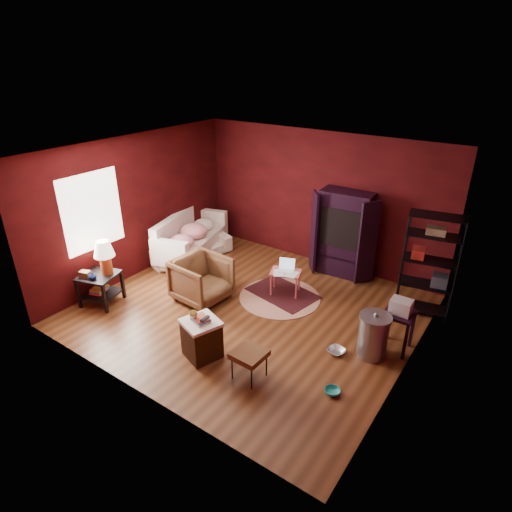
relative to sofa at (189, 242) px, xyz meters
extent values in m
cube|color=brown|center=(2.40, -1.03, -0.37)|extent=(5.50, 5.00, 0.02)
cube|color=white|center=(2.40, -1.03, 2.45)|extent=(5.50, 5.00, 0.02)
cube|color=#460A0B|center=(2.40, 1.48, 1.04)|extent=(5.50, 0.02, 2.80)
cube|color=#460A0B|center=(2.40, -3.54, 1.04)|extent=(5.50, 0.02, 2.80)
cube|color=#460A0B|center=(-0.36, -1.03, 1.04)|extent=(0.02, 5.00, 2.80)
cube|color=#460A0B|center=(5.16, -1.03, 1.04)|extent=(0.02, 5.00, 2.80)
cube|color=white|center=(-0.33, -2.03, 1.24)|extent=(0.02, 1.20, 1.40)
imported|color=white|center=(0.00, 0.00, 0.00)|extent=(1.09, 1.92, 0.72)
imported|color=black|center=(1.45, -1.21, 0.09)|extent=(0.89, 0.94, 0.91)
imported|color=silver|center=(4.18, -1.24, -0.23)|extent=(0.27, 0.12, 0.26)
imported|color=#25ADA8|center=(4.51, -2.06, -0.25)|extent=(0.22, 0.09, 0.21)
imported|color=#0D1544|center=(0.09, -2.52, 0.28)|extent=(0.15, 0.15, 0.13)
imported|color=#D3BE67|center=(2.45, -2.50, 0.39)|extent=(0.14, 0.13, 0.12)
cube|color=black|center=(0.02, -2.36, 0.20)|extent=(0.76, 0.76, 0.04)
cube|color=black|center=(0.02, -2.36, -0.18)|extent=(0.71, 0.71, 0.03)
cube|color=black|center=(-0.16, -2.70, -0.08)|extent=(0.06, 0.06, 0.57)
cube|color=black|center=(0.36, -2.54, -0.08)|extent=(0.06, 0.06, 0.57)
cube|color=black|center=(-0.32, -2.18, -0.08)|extent=(0.06, 0.06, 0.57)
cube|color=black|center=(0.20, -2.01, -0.08)|extent=(0.06, 0.06, 0.57)
cylinder|color=#BA5122|center=(0.11, -2.22, 0.39)|extent=(0.25, 0.25, 0.34)
cone|color=#F2E5C6|center=(0.11, -2.22, 0.70)|extent=(0.46, 0.46, 0.28)
cube|color=olive|center=(-0.08, -2.55, 0.28)|extent=(0.21, 0.17, 0.12)
cube|color=#B52D36|center=(-0.03, -2.37, -0.13)|extent=(0.30, 0.34, 0.03)
cube|color=teal|center=(-0.02, -2.37, -0.10)|extent=(0.30, 0.34, 0.03)
cube|color=gold|center=(-0.01, -2.37, -0.06)|extent=(0.30, 0.34, 0.03)
cube|color=white|center=(0.07, 0.04, -0.08)|extent=(1.29, 2.07, 0.41)
cube|color=white|center=(-0.27, -0.06, 0.20)|extent=(0.68, 1.91, 0.81)
cube|color=white|center=(0.32, -0.89, 0.15)|extent=(0.83, 0.39, 0.56)
cube|color=white|center=(-0.18, 0.97, 0.15)|extent=(0.83, 0.39, 0.56)
ellipsoid|color=#FF2441|center=(0.26, -0.49, 0.25)|extent=(0.65, 0.65, 0.28)
ellipsoid|color=#FF2441|center=(0.12, 0.05, 0.27)|extent=(0.72, 0.72, 0.32)
ellipsoid|color=white|center=(-0.02, 0.54, 0.23)|extent=(0.60, 0.60, 0.26)
cube|color=#40220E|center=(2.54, -2.45, -0.08)|extent=(0.60, 0.60, 0.57)
cube|color=white|center=(2.54, -2.45, 0.23)|extent=(0.64, 0.64, 0.05)
cube|color=beige|center=(2.54, -2.45, 0.27)|extent=(0.33, 0.29, 0.02)
cube|color=#4A76AC|center=(2.54, -2.45, 0.29)|extent=(0.30, 0.26, 0.02)
cube|color=#C5504A|center=(2.54, -2.45, 0.32)|extent=(0.31, 0.28, 0.02)
cube|color=black|center=(2.63, -2.45, 0.34)|extent=(0.05, 0.17, 0.02)
cube|color=black|center=(3.40, -2.43, 0.04)|extent=(0.45, 0.45, 0.09)
cube|color=black|center=(3.40, -2.43, -0.02)|extent=(0.40, 0.40, 0.02)
cylinder|color=black|center=(3.22, -2.60, -0.18)|extent=(0.02, 0.02, 0.36)
cylinder|color=black|center=(3.57, -2.61, -0.18)|extent=(0.02, 0.02, 0.36)
cylinder|color=black|center=(3.24, -2.25, -0.18)|extent=(0.02, 0.02, 0.36)
cylinder|color=black|center=(3.58, -2.27, -0.18)|extent=(0.02, 0.02, 0.36)
cylinder|color=beige|center=(2.60, -0.35, -0.35)|extent=(1.81, 1.81, 0.01)
cube|color=#4D141A|center=(2.57, -0.20, -0.34)|extent=(1.40, 1.07, 0.01)
cube|color=#F97277|center=(2.61, -0.16, 0.10)|extent=(0.65, 0.55, 0.03)
cylinder|color=#F97277|center=(2.43, -0.39, -0.13)|extent=(0.04, 0.04, 0.46)
cylinder|color=#F97277|center=(2.88, -0.23, -0.13)|extent=(0.04, 0.04, 0.46)
cylinder|color=#F97277|center=(2.33, -0.10, -0.13)|extent=(0.04, 0.04, 0.46)
cylinder|color=#F97277|center=(2.78, 0.06, -0.13)|extent=(0.04, 0.04, 0.46)
cube|color=white|center=(2.60, -0.14, 0.12)|extent=(0.35, 0.29, 0.01)
cube|color=silver|center=(2.56, -0.04, 0.22)|extent=(0.30, 0.16, 0.20)
cube|color=white|center=(2.53, -0.29, 0.11)|extent=(0.31, 0.34, 0.00)
cube|color=white|center=(2.75, -0.20, 0.11)|extent=(0.24, 0.30, 0.00)
cube|color=black|center=(3.11, 1.27, 0.52)|extent=(1.05, 0.63, 1.76)
cube|color=black|center=(3.11, 1.18, 0.70)|extent=(0.86, 0.47, 0.79)
cube|color=black|center=(2.57, 0.97, 0.52)|extent=(0.30, 0.35, 1.66)
cube|color=black|center=(3.68, 1.05, 0.52)|extent=(0.25, 0.38, 1.66)
cube|color=#292C2D|center=(3.11, 1.22, 0.61)|extent=(0.60, 0.50, 0.48)
cube|color=black|center=(3.13, 0.99, 0.61)|extent=(0.46, 0.04, 0.37)
cube|color=black|center=(3.11, 1.22, 0.05)|extent=(0.86, 0.52, 0.05)
cylinder|color=black|center=(4.53, 0.42, 0.55)|extent=(0.03, 0.03, 1.83)
cylinder|color=black|center=(5.37, 0.57, 0.55)|extent=(0.03, 0.03, 1.83)
cylinder|color=black|center=(4.46, 0.78, 0.55)|extent=(0.03, 0.03, 1.83)
cylinder|color=black|center=(5.30, 0.93, 0.55)|extent=(0.03, 0.03, 1.83)
cube|color=black|center=(4.91, 0.67, -0.26)|extent=(0.95, 0.54, 0.03)
cube|color=black|center=(4.91, 0.67, 0.20)|extent=(0.95, 0.54, 0.03)
cube|color=black|center=(4.91, 0.67, 0.66)|extent=(0.95, 0.54, 0.03)
cube|color=black|center=(4.91, 0.67, 1.11)|extent=(0.95, 0.54, 0.03)
cube|color=black|center=(4.91, 0.67, 1.45)|extent=(0.95, 0.54, 0.03)
cube|color=maroon|center=(4.71, 0.64, 0.76)|extent=(0.25, 0.29, 0.16)
cube|color=#353542|center=(5.11, 0.71, 0.32)|extent=(0.30, 0.30, 0.20)
cube|color=#846C4F|center=(4.91, 0.67, 1.19)|extent=(0.34, 0.26, 0.12)
cube|color=black|center=(4.87, -0.61, 0.27)|extent=(0.45, 0.45, 0.04)
cube|color=black|center=(4.69, -0.80, -0.04)|extent=(0.04, 0.04, 0.63)
cube|color=black|center=(5.06, -0.79, -0.04)|extent=(0.04, 0.04, 0.63)
cube|color=black|center=(4.68, -0.43, -0.04)|extent=(0.04, 0.04, 0.63)
cube|color=black|center=(5.05, -0.42, -0.04)|extent=(0.04, 0.04, 0.63)
cube|color=silver|center=(4.87, -0.61, 0.40)|extent=(0.31, 0.25, 0.22)
cylinder|color=#96969C|center=(4.63, -0.97, -0.03)|extent=(0.53, 0.53, 0.65)
cylinder|color=#96969C|center=(4.63, -0.97, 0.31)|extent=(0.58, 0.58, 0.04)
sphere|color=#96969C|center=(4.63, -0.97, 0.36)|extent=(0.08, 0.08, 0.07)
camera|label=1|loc=(6.19, -6.26, 3.84)|focal=30.00mm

